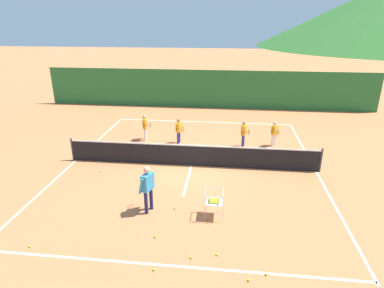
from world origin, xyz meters
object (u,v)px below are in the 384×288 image
Objects in this scene: student_2 at (244,131)px; tennis_ball_4 at (155,237)px; instructor at (148,185)px; student_1 at (179,129)px; ball_cart at (214,201)px; student_0 at (145,125)px; tennis_ball_3 at (175,208)px; tennis_ball_6 at (217,254)px; tennis_ball_2 at (154,269)px; tennis_ball_1 at (30,246)px; tennis_ball_0 at (249,280)px; tennis_ball_8 at (191,257)px; tennis_ball_5 at (266,274)px; tennis_net at (192,155)px; tennis_ball_7 at (100,171)px; student_3 at (274,132)px.

tennis_ball_4 is at bearing -110.09° from student_2.
instructor reaches higher than student_1.
student_0 is at bearing 120.30° from ball_cart.
tennis_ball_3 and tennis_ball_6 have the same top height.
tennis_ball_3 is at bearing 168.02° from ball_cart.
tennis_ball_1 is at bearing 172.40° from tennis_ball_2.
student_2 is 19.96× the size of tennis_ball_6.
tennis_ball_4 is (-0.32, -1.59, 0.00)m from tennis_ball_3.
tennis_ball_0 and tennis_ball_4 have the same top height.
tennis_ball_1 is 4.58m from tennis_ball_8.
student_2 is 19.96× the size of tennis_ball_5.
tennis_ball_2 is at bearing -78.74° from tennis_ball_4.
tennis_net is 160.36× the size of tennis_ball_0.
student_0 reaches higher than tennis_ball_7.
tennis_ball_4 is 1.93m from tennis_ball_6.
tennis_ball_6 is (-2.48, -8.54, -0.73)m from student_3.
instructor is 24.08× the size of tennis_ball_4.
tennis_ball_4 is (-4.32, -7.96, -0.73)m from student_3.
tennis_net is 6.66× the size of instructor.
student_3 is 7.56m from tennis_ball_3.
student_1 reaches higher than tennis_ball_8.
student_3 is at bearing 2.42° from student_1.
student_0 reaches higher than tennis_ball_2.
student_3 reaches higher than tennis_ball_7.
student_0 is at bearing 105.33° from tennis_ball_2.
student_0 is (-1.79, 6.71, -0.16)m from instructor.
tennis_ball_4 is at bearing 159.45° from tennis_ball_5.
student_0 is 1.53× the size of ball_cart.
ball_cart is (3.96, -6.78, -0.24)m from student_0.
student_0 is 1.87m from student_1.
tennis_ball_6 is at bearing -84.00° from ball_cart.
student_3 is (6.64, -0.13, -0.07)m from student_0.
tennis_ball_3 and tennis_ball_5 have the same top height.
student_0 reaches higher than tennis_ball_6.
tennis_ball_8 is at bearing 156.81° from tennis_ball_0.
ball_cart is at bearing -29.29° from tennis_ball_7.
student_0 is 9.55m from tennis_ball_8.
tennis_ball_2 is 1.00× the size of tennis_ball_8.
student_3 is (1.53, 0.33, -0.06)m from student_2.
tennis_ball_0 and tennis_ball_5 have the same top height.
tennis_ball_1 is 1.00× the size of tennis_ball_7.
instructor is 24.08× the size of tennis_ball_8.
instructor is at bearing -105.05° from tennis_net.
student_2 is 6.58m from tennis_ball_3.
student_3 is (4.80, 0.20, -0.04)m from student_1.
tennis_ball_2 is (3.69, -0.49, 0.00)m from tennis_ball_1.
tennis_net is 160.36× the size of tennis_ball_5.
student_1 is at bearing 93.53° from tennis_ball_4.
tennis_ball_8 is (4.43, -4.84, 0.00)m from tennis_ball_7.
tennis_ball_0 and tennis_ball_7 have the same top height.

